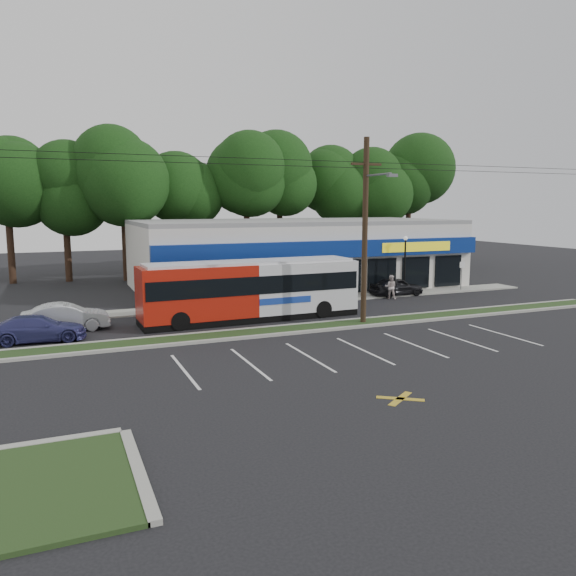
% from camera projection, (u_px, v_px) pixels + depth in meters
% --- Properties ---
extents(ground, '(120.00, 120.00, 0.00)m').
position_uv_depth(ground, '(322.00, 332.00, 28.75)').
color(ground, black).
rests_on(ground, ground).
extents(grass_strip, '(40.00, 1.60, 0.12)m').
position_uv_depth(grass_strip, '(314.00, 327.00, 29.65)').
color(grass_strip, '#223214').
rests_on(grass_strip, ground).
extents(curb_south, '(40.00, 0.25, 0.14)m').
position_uv_depth(curb_south, '(321.00, 330.00, 28.87)').
color(curb_south, '#9E9E93').
rests_on(curb_south, ground).
extents(curb_north, '(40.00, 0.25, 0.14)m').
position_uv_depth(curb_north, '(307.00, 324.00, 30.43)').
color(curb_north, '#9E9E93').
rests_on(curb_north, ground).
extents(sidewalk, '(32.00, 2.20, 0.10)m').
position_uv_depth(sidewalk, '(329.00, 299.00, 38.87)').
color(sidewalk, '#9E9E93').
rests_on(sidewalk, ground).
extents(strip_mall, '(25.00, 12.55, 5.30)m').
position_uv_depth(strip_mall, '(296.00, 253.00, 44.98)').
color(strip_mall, silver).
rests_on(strip_mall, ground).
extents(utility_pole, '(50.00, 2.77, 10.00)m').
position_uv_depth(utility_pole, '(363.00, 225.00, 29.89)').
color(utility_pole, black).
rests_on(utility_pole, ground).
extents(lamp_post, '(0.30, 0.30, 4.25)m').
position_uv_depth(lamp_post, '(405.00, 258.00, 40.60)').
color(lamp_post, black).
rests_on(lamp_post, ground).
extents(sign_post, '(0.45, 0.10, 2.23)m').
position_uv_depth(sign_post, '(462.00, 271.00, 42.47)').
color(sign_post, '#59595E').
rests_on(sign_post, ground).
extents(tree_line, '(46.76, 6.76, 11.83)m').
position_uv_depth(tree_line, '(239.00, 184.00, 52.77)').
color(tree_line, black).
rests_on(tree_line, ground).
extents(metrobus, '(12.60, 2.94, 3.37)m').
position_uv_depth(metrobus, '(251.00, 289.00, 31.72)').
color(metrobus, '#AE1A0D').
rests_on(metrobus, ground).
extents(car_dark, '(3.99, 1.70, 1.35)m').
position_uv_depth(car_dark, '(396.00, 287.00, 40.27)').
color(car_dark, black).
rests_on(car_dark, ground).
extents(car_silver, '(4.34, 1.58, 1.42)m').
position_uv_depth(car_silver, '(66.00, 317.00, 29.07)').
color(car_silver, '#A4A9AC').
rests_on(car_silver, ground).
extents(car_blue, '(4.46, 2.02, 1.27)m').
position_uv_depth(car_blue, '(38.00, 329.00, 26.72)').
color(car_blue, navy).
rests_on(car_blue, ground).
extents(pedestrian_a, '(0.74, 0.66, 1.70)m').
position_uv_depth(pedestrian_a, '(304.00, 293.00, 36.01)').
color(pedestrian_a, beige).
rests_on(pedestrian_a, ground).
extents(pedestrian_b, '(1.02, 0.97, 1.67)m').
position_uv_depth(pedestrian_b, '(391.00, 287.00, 38.93)').
color(pedestrian_b, beige).
rests_on(pedestrian_b, ground).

